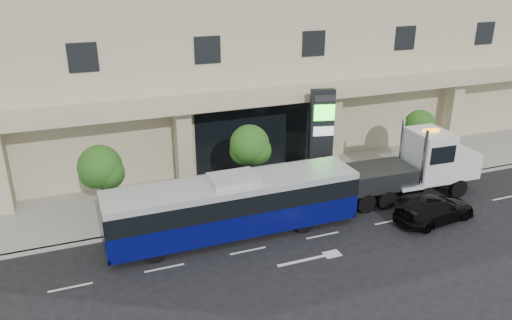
{
  "coord_description": "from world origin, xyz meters",
  "views": [
    {
      "loc": [
        -11.03,
        -20.74,
        12.74
      ],
      "look_at": [
        -2.23,
        2.0,
        3.11
      ],
      "focal_mm": 35.0,
      "sensor_mm": 36.0,
      "label": 1
    }
  ],
  "objects_px": {
    "city_bus": "(234,205)",
    "signage_pylon": "(321,135)",
    "black_sedan": "(435,209)",
    "tow_truck": "(414,167)"
  },
  "relations": [
    {
      "from": "city_bus",
      "to": "tow_truck",
      "type": "bearing_deg",
      "value": 2.58
    },
    {
      "from": "signage_pylon",
      "to": "city_bus",
      "type": "bearing_deg",
      "value": -135.52
    },
    {
      "from": "signage_pylon",
      "to": "black_sedan",
      "type": "bearing_deg",
      "value": -50.21
    },
    {
      "from": "black_sedan",
      "to": "signage_pylon",
      "type": "relative_size",
      "value": 0.83
    },
    {
      "from": "tow_truck",
      "to": "signage_pylon",
      "type": "relative_size",
      "value": 1.68
    },
    {
      "from": "city_bus",
      "to": "black_sedan",
      "type": "xyz_separation_m",
      "value": [
        10.34,
        -2.5,
        -0.94
      ]
    },
    {
      "from": "city_bus",
      "to": "signage_pylon",
      "type": "xyz_separation_m",
      "value": [
        7.04,
        4.21,
        1.44
      ]
    },
    {
      "from": "city_bus",
      "to": "tow_truck",
      "type": "height_order",
      "value": "tow_truck"
    },
    {
      "from": "city_bus",
      "to": "tow_truck",
      "type": "distance_m",
      "value": 11.17
    },
    {
      "from": "black_sedan",
      "to": "signage_pylon",
      "type": "height_order",
      "value": "signage_pylon"
    }
  ]
}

